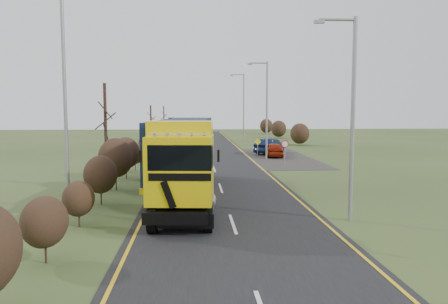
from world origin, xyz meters
name	(u,v)px	position (x,y,z in m)	size (l,w,h in m)	color
ground	(226,203)	(0.00, 0.00, 0.00)	(160.00, 160.00, 0.00)	#31431D
road	(216,173)	(0.00, 10.00, 0.01)	(8.00, 120.00, 0.02)	black
layby	(278,157)	(6.50, 20.00, 0.01)	(6.00, 18.00, 0.02)	#302D2B
lane_markings	(216,174)	(0.00, 9.69, 0.03)	(7.52, 116.00, 0.01)	gold
hedgerow	(126,155)	(-6.00, 7.89, 1.62)	(2.24, 102.04, 6.05)	black
lorry	(184,152)	(-2.05, 1.68, 2.35)	(3.48, 15.00, 4.14)	black
car_red_hatchback	(274,150)	(6.15, 20.61, 0.69)	(1.64, 4.07, 1.39)	maroon
car_blue_sedan	(270,146)	(6.33, 23.59, 0.78)	(1.65, 4.72, 1.56)	black
streetlight_near	(351,111)	(4.80, -3.69, 4.53)	(1.76, 0.18, 8.25)	gray
streetlight_mid	(266,106)	(5.04, 18.76, 4.91)	(1.90, 0.18, 8.92)	gray
streetlight_far	(243,104)	(5.41, 40.93, 5.32)	(2.04, 0.19, 9.62)	gray
left_pole	(65,100)	(-7.20, -1.19, 4.98)	(0.16, 0.16, 9.95)	gray
speed_sign	(285,149)	(5.60, 12.75, 1.51)	(0.60, 0.10, 2.18)	gray
warning_board	(258,145)	(4.74, 21.52, 1.05)	(0.67, 0.11, 1.75)	gray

